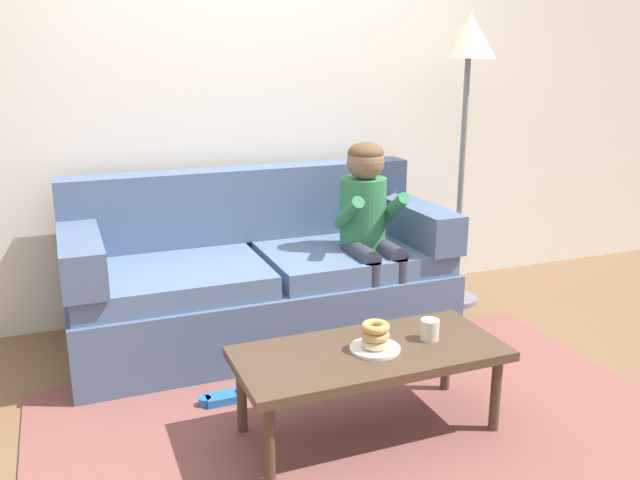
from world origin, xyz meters
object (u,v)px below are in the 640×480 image
(donut, at_px, (375,343))
(floor_lamp, at_px, (468,69))
(person_child, at_px, (369,221))
(mug, at_px, (430,330))
(toy_controller, at_px, (223,399))
(coffee_table, at_px, (370,358))
(couch, at_px, (259,279))

(donut, bearing_deg, floor_lamp, 45.83)
(person_child, distance_m, mug, 1.00)
(toy_controller, height_order, floor_lamp, floor_lamp)
(person_child, height_order, floor_lamp, floor_lamp)
(donut, relative_size, floor_lamp, 0.07)
(coffee_table, relative_size, person_child, 1.02)
(coffee_table, distance_m, floor_lamp, 2.06)
(mug, distance_m, floor_lamp, 1.86)
(couch, height_order, coffee_table, couch)
(mug, xyz_separation_m, floor_lamp, (0.93, 1.22, 1.05))
(person_child, distance_m, toy_controller, 1.27)
(couch, relative_size, floor_lamp, 1.15)
(toy_controller, bearing_deg, mug, -56.98)
(couch, height_order, mug, couch)
(coffee_table, relative_size, toy_controller, 4.97)
(person_child, bearing_deg, mug, -99.98)
(couch, height_order, floor_lamp, floor_lamp)
(donut, relative_size, mug, 1.33)
(mug, bearing_deg, floor_lamp, 52.66)
(couch, bearing_deg, mug, -70.53)
(couch, bearing_deg, donut, -82.90)
(person_child, xyz_separation_m, toy_controller, (-0.97, -0.49, -0.65))
(couch, distance_m, coffee_table, 1.17)
(person_child, height_order, toy_controller, person_child)
(couch, distance_m, toy_controller, 0.86)
(floor_lamp, bearing_deg, mug, -127.34)
(floor_lamp, bearing_deg, coffee_table, -134.89)
(couch, bearing_deg, floor_lamp, 2.39)
(coffee_table, xyz_separation_m, mug, (0.28, -0.00, 0.09))
(coffee_table, height_order, mug, mug)
(person_child, xyz_separation_m, donut, (-0.43, -0.97, -0.25))
(mug, height_order, floor_lamp, floor_lamp)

